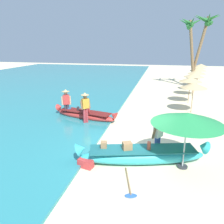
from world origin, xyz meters
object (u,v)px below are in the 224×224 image
(person_vendor_hatted, at_px, (85,106))
(patio_umbrella_large, at_px, (188,118))
(person_tourist_customer, at_px, (158,134))
(person_vendor_assistant, at_px, (66,101))
(paddle, at_px, (129,186))
(palm_tree_leaning_seaward, at_px, (191,33))
(palm_tree_tall_inland, at_px, (205,28))
(boat_cyan_foreground, at_px, (142,155))
(cooler_box, at_px, (86,163))
(boat_red_midground, at_px, (85,115))

(person_vendor_hatted, bearing_deg, patio_umbrella_large, -35.19)
(patio_umbrella_large, bearing_deg, person_tourist_customer, 143.04)
(person_tourist_customer, bearing_deg, person_vendor_assistant, 146.14)
(person_vendor_hatted, xyz_separation_m, paddle, (3.11, -4.89, -0.99))
(person_tourist_customer, distance_m, palm_tree_leaning_seaward, 15.94)
(palm_tree_leaning_seaward, bearing_deg, person_tourist_customer, -99.02)
(person_tourist_customer, relative_size, person_vendor_assistant, 0.93)
(person_vendor_assistant, relative_size, patio_umbrella_large, 0.70)
(patio_umbrella_large, bearing_deg, person_vendor_assistant, 145.68)
(person_vendor_hatted, height_order, patio_umbrella_large, patio_umbrella_large)
(palm_tree_tall_inland, bearing_deg, patio_umbrella_large, -99.78)
(boat_cyan_foreground, bearing_deg, paddle, -99.13)
(boat_cyan_foreground, height_order, palm_tree_tall_inland, palm_tree_tall_inland)
(person_vendor_assistant, bearing_deg, patio_umbrella_large, -34.32)
(person_vendor_assistant, distance_m, cooler_box, 5.93)
(patio_umbrella_large, height_order, palm_tree_leaning_seaward, palm_tree_leaning_seaward)
(paddle, bearing_deg, palm_tree_leaning_seaward, 79.67)
(boat_red_midground, distance_m, person_tourist_customer, 5.44)
(boat_red_midground, relative_size, paddle, 2.60)
(palm_tree_tall_inland, bearing_deg, person_vendor_assistant, -127.47)
(boat_cyan_foreground, bearing_deg, person_tourist_customer, 53.75)
(patio_umbrella_large, relative_size, paddle, 1.55)
(palm_tree_tall_inland, distance_m, cooler_box, 18.82)
(person_vendor_hatted, height_order, palm_tree_leaning_seaward, palm_tree_leaning_seaward)
(palm_tree_leaning_seaward, distance_m, cooler_box, 18.01)
(person_vendor_hatted, xyz_separation_m, person_vendor_assistant, (-1.52, 0.93, -0.05))
(boat_cyan_foreground, height_order, person_vendor_hatted, person_vendor_hatted)
(palm_tree_tall_inland, height_order, cooler_box, palm_tree_tall_inland)
(boat_red_midground, relative_size, palm_tree_tall_inland, 0.57)
(palm_tree_leaning_seaward, relative_size, cooler_box, 12.60)
(patio_umbrella_large, bearing_deg, person_vendor_hatted, 144.81)
(boat_cyan_foreground, height_order, patio_umbrella_large, patio_umbrella_large)
(person_vendor_assistant, distance_m, paddle, 7.50)
(person_vendor_hatted, relative_size, cooler_box, 3.32)
(person_vendor_hatted, relative_size, patio_umbrella_large, 0.73)
(boat_cyan_foreground, distance_m, paddle, 1.54)
(boat_cyan_foreground, height_order, boat_red_midground, boat_cyan_foreground)
(palm_tree_tall_inland, bearing_deg, boat_cyan_foreground, -104.62)
(palm_tree_leaning_seaward, bearing_deg, cooler_box, -106.21)
(boat_cyan_foreground, xyz_separation_m, patio_umbrella_large, (1.43, 0.02, 1.51))
(boat_cyan_foreground, xyz_separation_m, palm_tree_tall_inland, (4.22, 16.19, 5.32))
(boat_red_midground, height_order, person_vendor_assistant, person_vendor_assistant)
(person_vendor_assistant, distance_m, palm_tree_leaning_seaward, 14.56)
(palm_tree_leaning_seaward, height_order, cooler_box, palm_tree_leaning_seaward)
(person_tourist_customer, distance_m, person_vendor_assistant, 6.49)
(palm_tree_tall_inland, bearing_deg, person_tourist_customer, -103.45)
(person_vendor_assistant, xyz_separation_m, palm_tree_leaning_seaward, (7.80, 11.55, 4.21))
(person_vendor_assistant, bearing_deg, person_vendor_hatted, -31.46)
(boat_red_midground, xyz_separation_m, patio_umbrella_large, (5.10, -4.12, 1.55))
(boat_red_midground, bearing_deg, paddle, -58.72)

